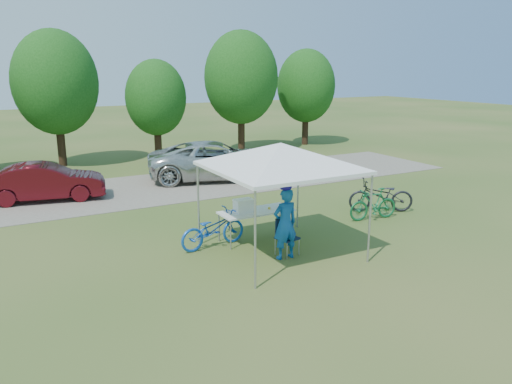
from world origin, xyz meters
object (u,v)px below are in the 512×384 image
cyclist (285,224)px  minivan (217,160)px  bike_green (373,204)px  sedan (46,182)px  cooler (244,206)px  folding_table (256,212)px  bike_blue (213,229)px  bike_dark (381,196)px  folding_chair (285,233)px

cyclist → minivan: bearing=-104.3°
bike_green → sedan: (-8.29, 7.00, 0.18)m
cooler → bike_green: bearing=-1.3°
folding_table → bike_green: (3.92, -0.10, -0.28)m
minivan → folding_table: bearing=-178.1°
cooler → bike_blue: size_ratio=0.27×
cyclist → sedan: (-4.33, 8.39, -0.20)m
bike_dark → sedan: bearing=-96.7°
bike_blue → minivan: (3.33, 7.13, 0.30)m
cooler → minivan: minivan is taller
cooler → bike_blue: (-0.85, 0.04, -0.50)m
folding_chair → bike_dark: (4.56, 1.63, -0.01)m
cyclist → sedan: size_ratio=0.44×
bike_blue → bike_green: size_ratio=1.14×
folding_table → minivan: 7.47m
folding_table → minivan: (2.10, 7.17, 0.02)m
folding_chair → minivan: (1.98, 8.39, 0.25)m
bike_dark → minivan: minivan is taller
cyclist → folding_chair: bearing=-122.6°
folding_chair → minivan: size_ratio=0.17×
bike_dark → sedan: (-9.06, 6.50, 0.13)m
minivan → bike_dark: bearing=-140.9°
folding_chair → cooler: (-0.50, 1.22, 0.45)m
folding_table → cooler: cooler is taller
cyclist → bike_blue: 1.97m
bike_green → sedan: sedan is taller
cooler → bike_green: size_ratio=0.31×
folding_chair → bike_blue: size_ratio=0.50×
bike_green → minivan: minivan is taller
folding_table → cyclist: cyclist is taller
bike_green → bike_dark: bike_dark is taller
cooler → sedan: 7.99m
folding_table → bike_dark: bearing=5.0°
cyclist → minivan: cyclist is taller
folding_table → cyclist: 1.48m
bike_dark → folding_table: bearing=-56.0°
bike_dark → cyclist: bearing=-39.2°
folding_table → cyclist: size_ratio=1.13×
bike_green → bike_blue: bearing=-83.7°
folding_table → sedan: 8.17m
bike_green → sedan: 10.86m
folding_chair → bike_blue: bike_blue is taller
folding_chair → sedan: size_ratio=0.23×
cooler → bike_dark: 5.10m
minivan → sedan: size_ratio=1.41×
sedan → minivan: bearing=-76.4°
bike_blue → bike_dark: 5.93m
cyclist → sedan: bearing=-63.1°
folding_table → folding_chair: size_ratio=2.16×
minivan → bike_green: bearing=-147.8°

